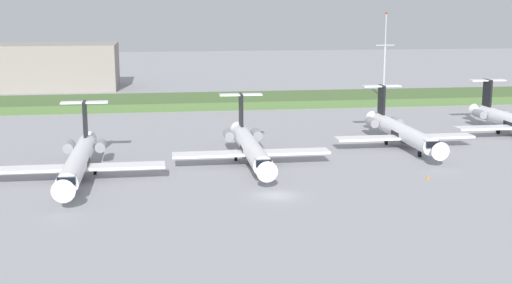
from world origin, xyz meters
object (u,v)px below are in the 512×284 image
regional_jet_second (79,160)px  antenna_mast (384,67)px  safety_cone_front_marker (428,177)px  regional_jet_fourth (401,131)px  regional_jet_third (250,146)px

regional_jet_second → antenna_mast: bearing=43.4°
antenna_mast → safety_cone_front_marker: antenna_mast is taller
regional_jet_fourth → antenna_mast: 47.31m
regional_jet_second → safety_cone_front_marker: 46.72m
regional_jet_second → regional_jet_fourth: bearing=15.5°
antenna_mast → regional_jet_second: bearing=-136.6°
regional_jet_second → regional_jet_third: bearing=13.1°
safety_cone_front_marker → regional_jet_fourth: bearing=79.0°
regional_jet_second → safety_cone_front_marker: (46.07, -7.43, -2.26)m
regional_jet_fourth → safety_cone_front_marker: 21.85m
regional_jet_second → regional_jet_fourth: (50.20, 13.90, 0.00)m
regional_jet_third → regional_jet_fourth: size_ratio=1.00×
antenna_mast → safety_cone_front_marker: size_ratio=39.16×
regional_jet_second → regional_jet_fourth: 52.09m
regional_jet_second → regional_jet_fourth: size_ratio=1.00×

